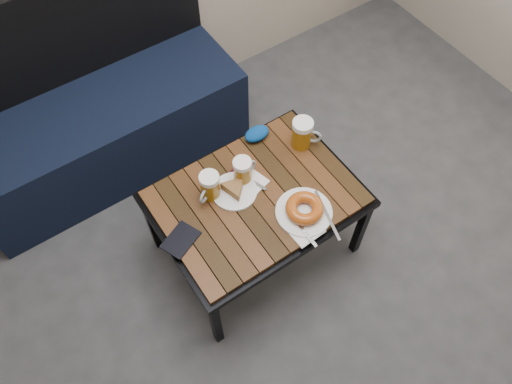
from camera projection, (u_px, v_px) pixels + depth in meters
bench at (104, 125)px, 2.52m from camera, size 1.40×0.50×0.95m
cafe_table at (256, 201)px, 2.10m from camera, size 0.84×0.62×0.47m
beer_mug_left at (210, 186)px, 2.01m from camera, size 0.13×0.11×0.13m
beer_mug_centre at (243, 170)px, 2.06m from camera, size 0.12×0.09×0.13m
beer_mug_right at (303, 133)px, 2.15m from camera, size 0.13×0.12×0.15m
plate_pie at (234, 190)px, 2.06m from camera, size 0.19×0.19×0.05m
plate_bagel at (304, 210)px, 2.00m from camera, size 0.23×0.30×0.06m
napkin_left at (253, 182)px, 2.09m from camera, size 0.13×0.13×0.01m
napkin_right at (306, 230)px, 1.97m from camera, size 0.13×0.11×0.01m
passport_navy at (181, 240)px, 1.95m from camera, size 0.17×0.15×0.01m
passport_burgundy at (245, 177)px, 2.11m from camera, size 0.11×0.14×0.01m
knit_pouch at (257, 134)px, 2.21m from camera, size 0.12×0.08×0.05m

